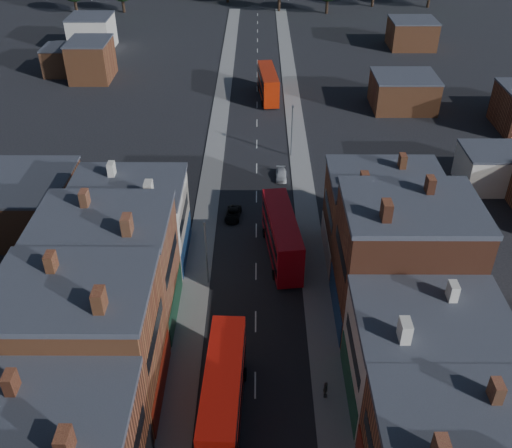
{
  "coord_description": "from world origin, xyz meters",
  "views": [
    {
      "loc": [
        0.21,
        -17.7,
        40.07
      ],
      "look_at": [
        0.0,
        33.31,
        5.51
      ],
      "focal_mm": 40.0,
      "sensor_mm": 36.0,
      "label": 1
    }
  ],
  "objects_px": {
    "bus_0": "(223,393)",
    "bus_2": "(268,84)",
    "bus_1": "(282,235)",
    "car_2": "(233,214)",
    "car_3": "(281,175)",
    "ped_3": "(325,390)"
  },
  "relations": [
    {
      "from": "bus_0",
      "to": "bus_2",
      "type": "bearing_deg",
      "value": 88.57
    },
    {
      "from": "bus_2",
      "to": "car_3",
      "type": "xyz_separation_m",
      "value": [
        1.49,
        -30.23,
        -2.27
      ]
    },
    {
      "from": "bus_0",
      "to": "ped_3",
      "type": "distance_m",
      "value": 9.01
    },
    {
      "from": "car_3",
      "to": "ped_3",
      "type": "height_order",
      "value": "ped_3"
    },
    {
      "from": "bus_1",
      "to": "car_2",
      "type": "bearing_deg",
      "value": 119.13
    },
    {
      "from": "car_3",
      "to": "car_2",
      "type": "bearing_deg",
      "value": -121.32
    },
    {
      "from": "bus_0",
      "to": "ped_3",
      "type": "relative_size",
      "value": 7.29
    },
    {
      "from": "bus_1",
      "to": "bus_2",
      "type": "relative_size",
      "value": 1.04
    },
    {
      "from": "bus_1",
      "to": "car_2",
      "type": "height_order",
      "value": "bus_1"
    },
    {
      "from": "bus_1",
      "to": "car_3",
      "type": "distance_m",
      "value": 18.4
    },
    {
      "from": "bus_0",
      "to": "bus_2",
      "type": "relative_size",
      "value": 1.03
    },
    {
      "from": "bus_2",
      "to": "car_2",
      "type": "distance_m",
      "value": 40.8
    },
    {
      "from": "bus_0",
      "to": "car_2",
      "type": "relative_size",
      "value": 3.22
    },
    {
      "from": "bus_0",
      "to": "car_3",
      "type": "xyz_separation_m",
      "value": [
        6.05,
        40.31,
        -2.39
      ]
    },
    {
      "from": "car_3",
      "to": "ped_3",
      "type": "bearing_deg",
      "value": -85.22
    },
    {
      "from": "car_2",
      "to": "car_3",
      "type": "xyz_separation_m",
      "value": [
        6.45,
        10.2,
        -0.0
      ]
    },
    {
      "from": "bus_1",
      "to": "car_2",
      "type": "distance_m",
      "value": 10.23
    },
    {
      "from": "bus_1",
      "to": "bus_2",
      "type": "bearing_deg",
      "value": 84.0
    },
    {
      "from": "bus_0",
      "to": "bus_1",
      "type": "distance_m",
      "value": 22.74
    },
    {
      "from": "bus_2",
      "to": "car_2",
      "type": "height_order",
      "value": "bus_2"
    },
    {
      "from": "car_3",
      "to": "bus_2",
      "type": "bearing_deg",
      "value": 93.82
    },
    {
      "from": "bus_1",
      "to": "bus_2",
      "type": "distance_m",
      "value": 48.47
    }
  ]
}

